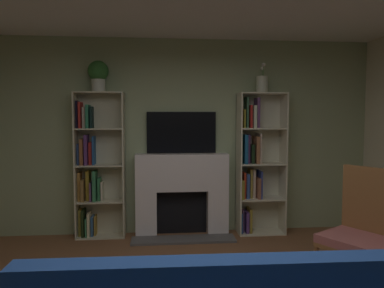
% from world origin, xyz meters
% --- Properties ---
extents(wall_back_accent, '(5.47, 0.06, 2.69)m').
position_xyz_m(wall_back_accent, '(0.00, 2.70, 1.34)').
color(wall_back_accent, '#9BAA81').
rests_on(wall_back_accent, ground_plane).
extents(fireplace, '(1.36, 0.55, 1.12)m').
position_xyz_m(fireplace, '(0.00, 2.54, 0.60)').
color(fireplace, white).
rests_on(fireplace, ground_plane).
extents(tv, '(0.95, 0.06, 0.57)m').
position_xyz_m(tv, '(0.00, 2.64, 1.40)').
color(tv, black).
rests_on(tv, fireplace).
extents(bookshelf_left, '(0.64, 0.27, 1.95)m').
position_xyz_m(bookshelf_left, '(-1.17, 2.57, 0.93)').
color(bookshelf_left, beige).
rests_on(bookshelf_left, ground_plane).
extents(bookshelf_right, '(0.64, 0.33, 1.95)m').
position_xyz_m(bookshelf_right, '(1.02, 2.55, 0.97)').
color(bookshelf_right, beige).
rests_on(bookshelf_right, ground_plane).
extents(potted_plant, '(0.27, 0.27, 0.40)m').
position_xyz_m(potted_plant, '(-1.10, 2.52, 2.18)').
color(potted_plant, silver).
rests_on(potted_plant, bookshelf_left).
extents(vase_with_flowers, '(0.16, 0.16, 0.40)m').
position_xyz_m(vase_with_flowers, '(1.10, 2.52, 2.07)').
color(vase_with_flowers, beige).
rests_on(vase_with_flowers, bookshelf_right).
extents(armchair, '(0.83, 0.88, 1.12)m').
position_xyz_m(armchair, '(1.67, 0.83, 0.54)').
color(armchair, brown).
rests_on(armchair, ground_plane).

